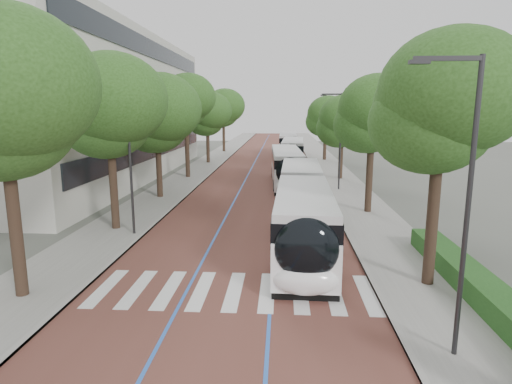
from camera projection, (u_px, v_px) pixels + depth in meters
ground at (226, 303)px, 15.26m from camera, size 160.00×160.00×0.00m
road at (267, 164)px, 54.46m from camera, size 11.00×140.00×0.02m
sidewalk_left at (208, 163)px, 54.90m from camera, size 4.00×140.00×0.12m
sidewalk_right at (326, 164)px, 54.00m from camera, size 4.00×140.00×0.12m
kerb_left at (223, 163)px, 54.78m from camera, size 0.20×140.00×0.14m
kerb_right at (311, 164)px, 54.11m from camera, size 0.20×140.00×0.14m
zebra_crossing at (234, 291)px, 16.23m from camera, size 10.55×3.60×0.01m
lane_line_left at (254, 163)px, 54.55m from camera, size 0.12×126.00×0.01m
lane_line_right at (279, 164)px, 54.36m from camera, size 0.12×126.00×0.01m
office_building at (67, 107)px, 42.54m from camera, size 18.11×40.00×14.00m
hedge at (489, 296)px, 14.62m from camera, size 1.20×14.00×0.80m
streetlight_near at (463, 187)px, 11.01m from camera, size 1.82×0.20×8.00m
streetlight_far at (338, 134)px, 35.51m from camera, size 1.82×0.20×8.00m
lamp_post_left at (130, 161)px, 22.68m from camera, size 0.14×0.14×8.00m
trees_left at (179, 111)px, 39.08m from camera, size 6.39×61.27×9.68m
trees_right at (351, 119)px, 36.05m from camera, size 5.51×47.40×9.06m
lead_bus at (302, 206)px, 23.21m from camera, size 3.03×18.46×3.20m
bus_queued_0 at (287, 167)px, 38.82m from camera, size 3.03×12.49×3.20m
bus_queued_1 at (293, 153)px, 51.80m from camera, size 3.03×12.49×3.20m
bus_queued_2 at (288, 144)px, 64.51m from camera, size 2.60×12.41×3.20m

